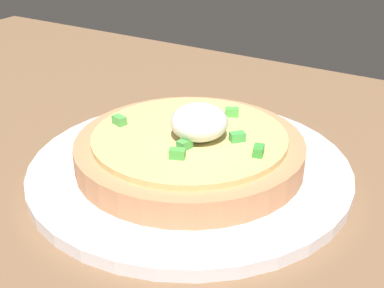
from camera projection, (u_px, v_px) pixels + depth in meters
The scene contains 3 objects.
dining_table at pixel (164, 209), 44.65cm from camera, with size 126.76×79.07×2.95cm, color brown.
plate at pixel (192, 169), 46.87cm from camera, with size 29.19×29.19×1.14cm, color white.
pizza at pixel (192, 148), 45.85cm from camera, with size 20.57×20.57×6.02cm.
Camera 1 is at (-21.49, 30.44, 26.86)cm, focal length 47.90 mm.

